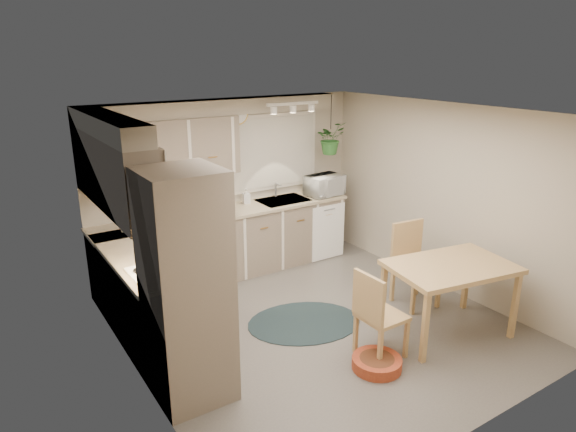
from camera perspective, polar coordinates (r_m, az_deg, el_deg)
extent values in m
plane|color=#646058|center=(6.02, 3.18, -11.95)|extent=(4.20, 4.20, 0.00)
plane|color=silver|center=(5.26, 3.64, 11.38)|extent=(4.20, 4.20, 0.00)
cube|color=#AEA490|center=(7.25, -6.52, 3.44)|extent=(4.00, 0.04, 2.40)
cube|color=#AEA490|center=(4.16, 21.03, -8.89)|extent=(4.00, 0.04, 2.40)
cube|color=#AEA490|center=(4.69, -16.77, -5.38)|extent=(0.04, 4.20, 2.40)
cube|color=#AEA490|center=(6.86, 16.98, 1.93)|extent=(0.04, 4.20, 2.40)
cube|color=gray|center=(5.84, -15.83, -8.66)|extent=(0.60, 1.85, 0.90)
cube|color=gray|center=(7.13, -6.65, -3.13)|extent=(3.60, 0.60, 0.90)
cube|color=tan|center=(5.65, -16.13, -4.36)|extent=(0.64, 1.89, 0.04)
cube|color=tan|center=(6.97, -6.75, 0.45)|extent=(3.64, 0.64, 0.04)
cube|color=gray|center=(4.52, -11.21, -7.95)|extent=(0.65, 0.65, 2.10)
cube|color=white|center=(4.63, -7.53, -7.08)|extent=(0.02, 0.56, 0.58)
cube|color=gray|center=(5.47, -18.69, 4.62)|extent=(0.35, 2.00, 0.75)
cube|color=gray|center=(6.57, -13.86, 7.14)|extent=(2.00, 0.35, 0.75)
cube|color=#AEA490|center=(5.39, -19.45, 9.50)|extent=(0.30, 2.00, 0.20)
cube|color=#AEA490|center=(6.83, -7.80, 11.91)|extent=(3.60, 0.30, 0.20)
cube|color=white|center=(5.14, -14.09, -6.17)|extent=(0.52, 0.58, 0.02)
cube|color=white|center=(4.97, -14.69, -1.41)|extent=(0.40, 0.60, 0.14)
cube|color=silver|center=(7.46, -1.70, 7.12)|extent=(1.40, 0.02, 1.00)
cube|color=silver|center=(7.47, -1.74, 7.13)|extent=(1.50, 0.02, 1.10)
cube|color=#97989E|center=(7.41, -0.55, 1.47)|extent=(0.70, 0.48, 0.10)
cube|color=white|center=(7.64, 4.51, -1.81)|extent=(0.58, 0.02, 0.83)
cube|color=white|center=(6.93, 0.55, 12.39)|extent=(0.80, 0.04, 0.04)
cylinder|color=gold|center=(7.11, -5.59, 11.24)|extent=(0.30, 0.03, 0.30)
cube|color=tan|center=(5.94, 17.34, -8.79)|extent=(1.43, 1.08, 0.82)
cube|color=tan|center=(5.34, 10.42, -10.62)|extent=(0.45, 0.45, 0.94)
cube|color=tan|center=(6.44, 14.13, -5.39)|extent=(0.52, 0.52, 1.02)
ellipsoid|color=black|center=(6.05, 1.81, -11.73)|extent=(1.57, 1.37, 0.01)
cylinder|color=#B34923|center=(5.33, 9.83, -15.81)|extent=(0.64, 0.64, 0.11)
imported|color=white|center=(7.64, 4.08, 3.67)|extent=(0.57, 0.36, 0.37)
imported|color=white|center=(7.25, -4.65, 1.79)|extent=(0.13, 0.23, 0.10)
imported|color=#296026|center=(7.57, 4.73, 8.23)|extent=(0.45, 0.50, 0.36)
cube|color=black|center=(6.62, -13.18, 0.91)|extent=(0.21, 0.25, 0.35)
cube|color=#97989E|center=(6.76, -10.80, 0.73)|extent=(0.32, 0.20, 0.19)
cube|color=tan|center=(6.84, -9.60, 1.15)|extent=(0.11, 0.11, 0.22)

